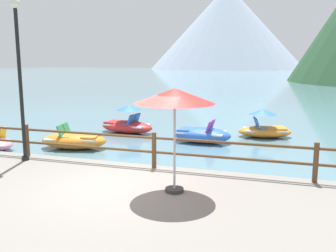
# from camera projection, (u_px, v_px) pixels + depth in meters

# --- Properties ---
(ground_plane) EXTENTS (200.00, 200.00, 0.00)m
(ground_plane) POSITION_uv_depth(u_px,v_px,m) (259.00, 86.00, 46.03)
(ground_plane) COLOR slate
(promenade_dock) EXTENTS (28.00, 8.00, 0.40)m
(promenade_dock) POSITION_uv_depth(u_px,v_px,m) (80.00, 238.00, 6.38)
(promenade_dock) COLOR gray
(promenade_dock) RESTS_ON ground
(dock_railing) EXTENTS (23.92, 0.12, 0.95)m
(dock_railing) POSITION_uv_depth(u_px,v_px,m) (154.00, 146.00, 9.77)
(dock_railing) COLOR brown
(dock_railing) RESTS_ON promenade_dock
(lamp_post) EXTENTS (0.28, 0.28, 4.44)m
(lamp_post) POSITION_uv_depth(u_px,v_px,m) (19.00, 66.00, 10.16)
(lamp_post) COLOR black
(lamp_post) RESTS_ON promenade_dock
(beach_umbrella) EXTENTS (1.70, 1.70, 2.24)m
(beach_umbrella) POSITION_uv_depth(u_px,v_px,m) (175.00, 97.00, 7.72)
(beach_umbrella) COLOR #B2B2B7
(beach_umbrella) RESTS_ON promenade_dock
(pedal_boat_0) EXTENTS (2.38, 1.34, 0.91)m
(pedal_boat_0) POSITION_uv_depth(u_px,v_px,m) (201.00, 134.00, 14.71)
(pedal_boat_0) COLOR blue
(pedal_boat_0) RESTS_ON ground
(pedal_boat_2) EXTENTS (2.61, 1.61, 0.90)m
(pedal_boat_2) POSITION_uv_depth(u_px,v_px,m) (74.00, 140.00, 13.68)
(pedal_boat_2) COLOR orange
(pedal_boat_2) RESTS_ON ground
(pedal_boat_3) EXTENTS (2.41, 1.67, 1.19)m
(pedal_boat_3) POSITION_uv_depth(u_px,v_px,m) (265.00, 128.00, 15.69)
(pedal_boat_3) COLOR orange
(pedal_boat_3) RESTS_ON ground
(pedal_boat_6) EXTENTS (2.66, 1.55, 1.24)m
(pedal_boat_6) POSITION_uv_depth(u_px,v_px,m) (127.00, 124.00, 16.63)
(pedal_boat_6) COLOR red
(pedal_boat_6) RESTS_ON ground
(distant_peak) EXTENTS (55.30, 55.30, 29.75)m
(distant_peak) POSITION_uv_depth(u_px,v_px,m) (227.00, 27.00, 135.60)
(distant_peak) COLOR #93A3B7
(distant_peak) RESTS_ON ground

